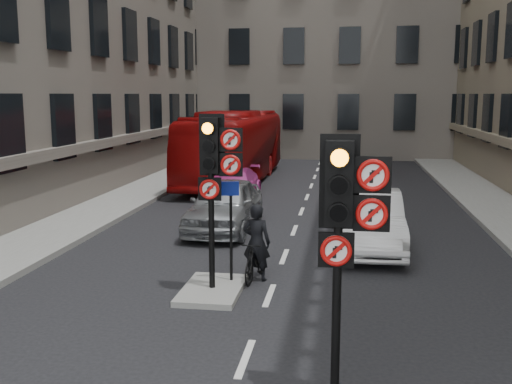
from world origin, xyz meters
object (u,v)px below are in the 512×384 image
(car_silver, at_px, (225,205))
(info_sign, at_px, (231,217))
(car_pink, at_px, (232,186))
(car_white, at_px, (370,220))
(bus_red, at_px, (235,146))
(motorcycle, at_px, (255,259))
(motorcyclist, at_px, (257,242))
(signal_near, at_px, (345,212))
(signal_far, at_px, (215,164))

(car_silver, relative_size, info_sign, 2.12)
(car_pink, distance_m, info_sign, 9.96)
(car_white, bearing_deg, bus_red, 115.55)
(car_white, distance_m, bus_red, 13.15)
(car_silver, height_order, motorcycle, car_silver)
(car_pink, relative_size, info_sign, 2.04)
(car_silver, xyz_separation_m, car_pink, (-0.62, 4.54, -0.14))
(car_silver, xyz_separation_m, motorcyclist, (1.68, -4.75, 0.08))
(motorcycle, bearing_deg, car_silver, 116.92)
(info_sign, bearing_deg, car_pink, 89.53)
(signal_near, distance_m, info_sign, 5.24)
(signal_far, height_order, motorcycle, signal_far)
(car_pink, height_order, bus_red, bus_red)
(bus_red, relative_size, motorcyclist, 6.93)
(car_silver, relative_size, car_white, 0.98)
(signal_far, relative_size, car_silver, 0.78)
(bus_red, bearing_deg, info_sign, -78.49)
(car_silver, xyz_separation_m, car_white, (4.24, -1.62, -0.01))
(bus_red, bearing_deg, car_white, -62.36)
(signal_far, bearing_deg, bus_red, 99.12)
(car_pink, distance_m, motorcyclist, 9.57)
(info_sign, bearing_deg, motorcyclist, 33.14)
(bus_red, bearing_deg, motorcycle, -76.48)
(info_sign, bearing_deg, signal_far, -122.72)
(signal_near, distance_m, car_silver, 10.55)
(bus_red, bearing_deg, signal_far, -79.58)
(car_silver, distance_m, car_pink, 4.58)
(car_silver, bearing_deg, car_white, -19.43)
(bus_red, distance_m, motorcyclist, 15.26)
(car_silver, distance_m, car_white, 4.54)
(motorcycle, bearing_deg, car_pink, 111.53)
(signal_far, relative_size, bus_red, 0.30)
(bus_red, height_order, motorcycle, bus_red)
(motorcycle, bearing_deg, signal_far, -115.94)
(signal_near, height_order, car_white, signal_near)
(car_silver, bearing_deg, car_pink, 99.25)
(motorcyclist, height_order, info_sign, info_sign)
(info_sign, bearing_deg, car_silver, 91.84)
(car_white, xyz_separation_m, info_sign, (-3.05, -3.60, 0.74))
(car_silver, distance_m, motorcycle, 5.04)
(motorcyclist, bearing_deg, motorcycle, 8.74)
(signal_far, height_order, car_white, signal_far)
(signal_far, xyz_separation_m, info_sign, (0.21, 0.54, -1.19))
(signal_near, xyz_separation_m, motorcycle, (-1.93, 5.01, -2.12))
(signal_far, height_order, bus_red, signal_far)
(car_white, relative_size, motorcyclist, 2.71)
(signal_near, bearing_deg, car_pink, 106.38)
(bus_red, height_order, info_sign, bus_red)
(signal_far, bearing_deg, info_sign, 68.30)
(signal_near, height_order, car_pink, signal_near)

